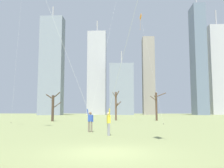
{
  "coord_description": "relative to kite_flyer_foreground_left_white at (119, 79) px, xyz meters",
  "views": [
    {
      "loc": [
        0.75,
        -10.38,
        1.66
      ],
      "look_at": [
        0.0,
        6.0,
        3.47
      ],
      "focal_mm": 40.02,
      "sensor_mm": 36.0,
      "label": 1
    }
  ],
  "objects": [
    {
      "name": "skyline_short_annex",
      "position": [
        -33.84,
        100.22,
        19.82
      ],
      "size": [
        10.71,
        6.71,
        52.65
      ],
      "color": "gray",
      "rests_on": "ground"
    },
    {
      "name": "skyline_squat_block",
      "position": [
        52.0,
        121.08,
        20.44
      ],
      "size": [
        10.85,
        10.49,
        57.98
      ],
      "color": "#B2B2B7",
      "rests_on": "ground"
    },
    {
      "name": "ground_plane",
      "position": [
        -0.51,
        -5.04,
        -3.67
      ],
      "size": [
        400.0,
        400.0,
        0.0
      ],
      "primitive_type": "plane",
      "color": "#848E56"
    },
    {
      "name": "bare_tree_leftmost",
      "position": [
        -1.15,
        31.84,
        -0.71
      ],
      "size": [
        1.62,
        2.99,
        5.51
      ],
      "color": "brown",
      "rests_on": "ground"
    },
    {
      "name": "skyline_wide_slab",
      "position": [
        37.42,
        107.6,
        23.58
      ],
      "size": [
        5.78,
        10.53,
        62.61
      ],
      "color": "slate",
      "rests_on": "ground"
    },
    {
      "name": "kite_flyer_midfield_center_teal",
      "position": [
        -3.92,
        4.68,
        1.08
      ],
      "size": [
        7.71,
        1.3,
        19.28
      ],
      "color": "#726656",
      "rests_on": "ground"
    },
    {
      "name": "distant_kite_high_overhead_orange",
      "position": [
        3.31,
        24.47,
        12.71
      ],
      "size": [
        2.49,
        7.68,
        18.08
      ],
      "color": "orange",
      "rests_on": "ground"
    },
    {
      "name": "skyline_slender_spire",
      "position": [
        13.94,
        119.88,
        17.33
      ],
      "size": [
        6.31,
        8.35,
        41.99
      ],
      "color": "gray",
      "rests_on": "ground"
    },
    {
      "name": "skyline_mid_tower_left",
      "position": [
        -13.87,
        116.06,
        18.59
      ],
      "size": [
        9.71,
        6.82,
        51.09
      ],
      "color": "#B2B2B7",
      "rests_on": "ground"
    },
    {
      "name": "kite_flyer_foreground_left_white",
      "position": [
        0.0,
        0.0,
        0.0
      ],
      "size": [
        3.46,
        8.76,
        12.05
      ],
      "color": "gray",
      "rests_on": "ground"
    },
    {
      "name": "skyline_tall_tower",
      "position": [
        -0.62,
        109.69,
        9.07
      ],
      "size": [
        11.88,
        9.46,
        32.25
      ],
      "color": "gray",
      "rests_on": "ground"
    },
    {
      "name": "bare_tree_right_of_center",
      "position": [
        -11.84,
        26.96,
        -1.17
      ],
      "size": [
        2.68,
        2.44,
        4.95
      ],
      "color": "#423326",
      "rests_on": "ground"
    },
    {
      "name": "bare_tree_far_right_edge",
      "position": [
        6.35,
        31.03,
        -0.8
      ],
      "size": [
        3.06,
        2.59,
        5.2
      ],
      "color": "#4C3828",
      "rests_on": "ground"
    },
    {
      "name": "distant_kite_drifting_left_green",
      "position": [
        -16.15,
        22.26,
        14.93
      ],
      "size": [
        0.28,
        2.7,
        21.02
      ],
      "color": "green",
      "rests_on": "ground"
    },
    {
      "name": "distant_kite_low_near_trees_purple",
      "position": [
        -0.93,
        19.92,
        13.37
      ],
      "size": [
        4.3,
        4.38,
        20.62
      ],
      "color": "purple",
      "rests_on": "ground"
    }
  ]
}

